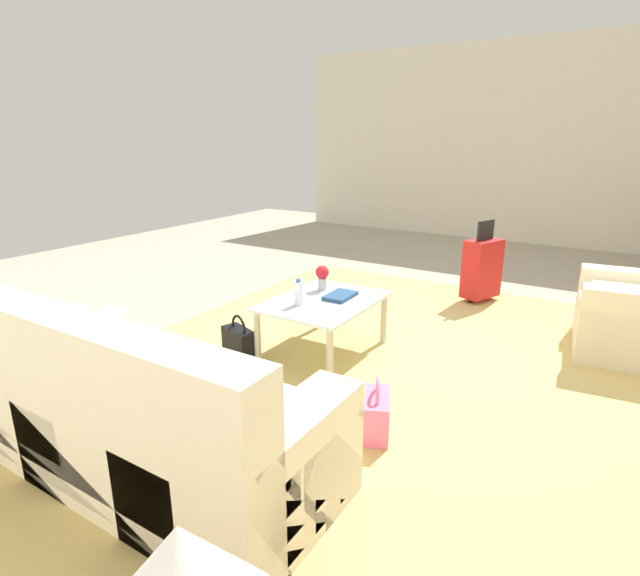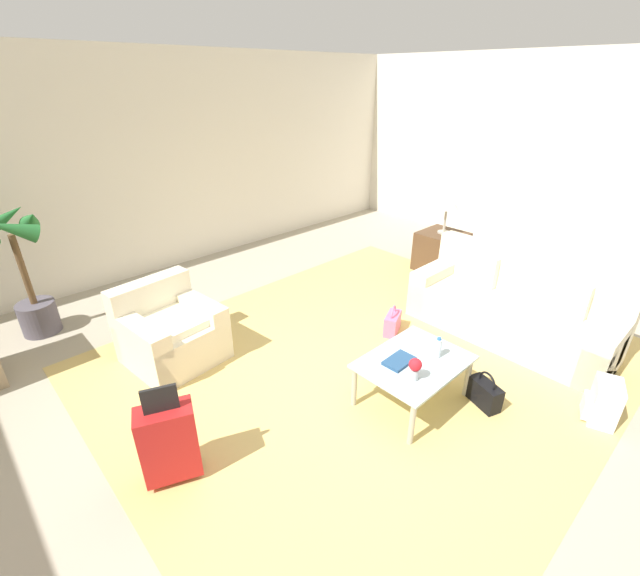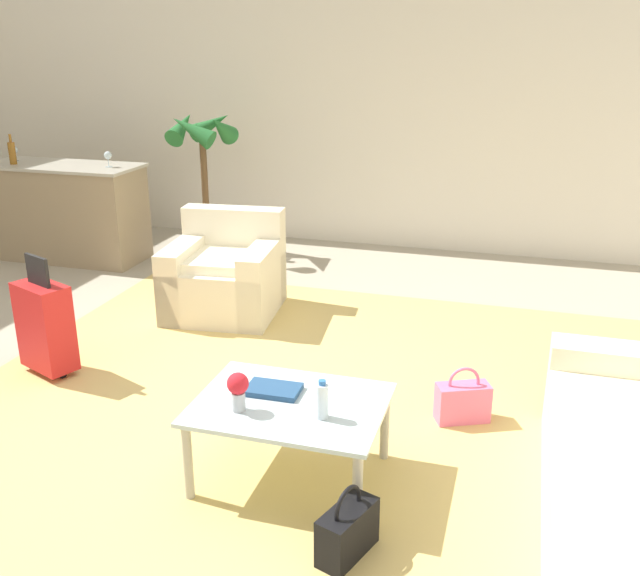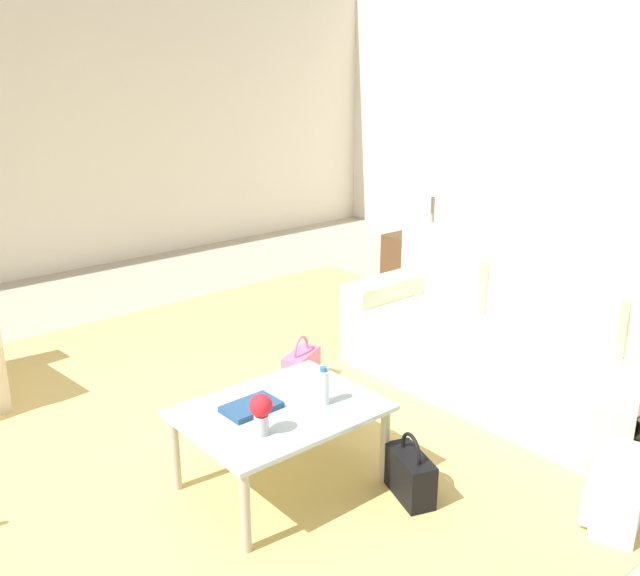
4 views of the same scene
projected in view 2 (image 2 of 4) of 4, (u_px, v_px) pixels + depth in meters
ground_plane at (342, 393)px, 4.10m from camera, size 12.00×12.00×0.00m
wall_back at (139, 168)px, 6.06m from camera, size 10.24×0.12×3.10m
wall_right at (576, 162)px, 6.50m from camera, size 0.12×8.00×3.10m
area_rug at (368, 358)px, 4.59m from camera, size 5.20×4.40×0.01m
couch at (513, 310)px, 4.91m from camera, size 0.84×2.21×0.92m
armchair at (169, 333)px, 4.50m from camera, size 0.96×0.95×0.83m
coffee_table at (414, 366)px, 3.84m from camera, size 0.97×0.73×0.45m
water_bottle at (438, 348)px, 3.83m from camera, size 0.06×0.06×0.20m
coffee_table_book at (399, 361)px, 3.79m from camera, size 0.29×0.19×0.03m
flower_vase at (415, 367)px, 3.53m from camera, size 0.11×0.11×0.21m
side_table at (441, 251)px, 6.57m from camera, size 0.63×0.63×0.60m
table_lamp at (447, 202)px, 6.23m from camera, size 0.33×0.33×0.60m
suitcase_red at (169, 441)px, 3.09m from camera, size 0.45×0.35×0.85m
handbag_pink at (392, 323)px, 5.01m from camera, size 0.35×0.26×0.36m
handbag_black at (484, 393)px, 3.90m from camera, size 0.24×0.35×0.36m
backpack_white at (603, 403)px, 3.70m from camera, size 0.35×0.32×0.40m
potted_palm at (23, 270)px, 4.73m from camera, size 0.64×0.64×1.52m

